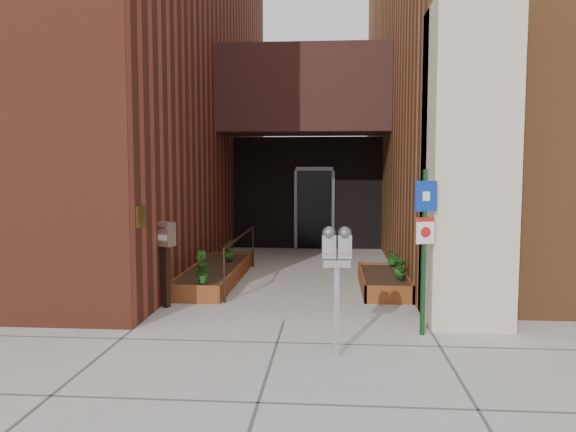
# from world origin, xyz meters

# --- Properties ---
(ground) EXTENTS (80.00, 80.00, 0.00)m
(ground) POSITION_xyz_m (0.00, 0.00, 0.00)
(ground) COLOR #9E9991
(ground) RESTS_ON ground
(architecture) EXTENTS (20.00, 14.60, 10.00)m
(architecture) POSITION_xyz_m (-0.18, 6.89, 4.98)
(architecture) COLOR maroon
(architecture) RESTS_ON ground
(planter_left) EXTENTS (0.90, 3.60, 0.30)m
(planter_left) POSITION_xyz_m (-1.55, 2.70, 0.13)
(planter_left) COLOR maroon
(planter_left) RESTS_ON ground
(planter_right) EXTENTS (0.80, 2.20, 0.30)m
(planter_right) POSITION_xyz_m (1.60, 2.20, 0.13)
(planter_right) COLOR maroon
(planter_right) RESTS_ON ground
(handrail) EXTENTS (0.04, 3.34, 0.90)m
(handrail) POSITION_xyz_m (-1.05, 2.65, 0.75)
(handrail) COLOR black
(handrail) RESTS_ON ground
(parking_meter) EXTENTS (0.34, 0.17, 1.51)m
(parking_meter) POSITION_xyz_m (0.73, -1.43, 1.17)
(parking_meter) COLOR #9B9C9E
(parking_meter) RESTS_ON ground
(sign_post) EXTENTS (0.29, 0.11, 2.16)m
(sign_post) POSITION_xyz_m (1.86, -0.52, 1.33)
(sign_post) COLOR #14391B
(sign_post) RESTS_ON ground
(payment_dropbox) EXTENTS (0.32, 0.29, 1.34)m
(payment_dropbox) POSITION_xyz_m (-1.90, 0.65, 0.96)
(payment_dropbox) COLOR black
(payment_dropbox) RESTS_ON ground
(shrub_left_a) EXTENTS (0.38, 0.38, 0.33)m
(shrub_left_a) POSITION_xyz_m (-1.41, 1.10, 0.46)
(shrub_left_a) COLOR #1B5117
(shrub_left_a) RESTS_ON planter_left
(shrub_left_b) EXTENTS (0.32, 0.32, 0.41)m
(shrub_left_b) POSITION_xyz_m (-1.63, 1.88, 0.51)
(shrub_left_b) COLOR #255E1A
(shrub_left_b) RESTS_ON planter_left
(shrub_left_c) EXTENTS (0.28, 0.28, 0.37)m
(shrub_left_c) POSITION_xyz_m (-1.41, 3.41, 0.49)
(shrub_left_c) COLOR #245217
(shrub_left_c) RESTS_ON planter_left
(shrub_left_d) EXTENTS (0.21, 0.21, 0.36)m
(shrub_left_d) POSITION_xyz_m (-1.58, 4.30, 0.48)
(shrub_left_d) COLOR #175119
(shrub_left_d) RESTS_ON planter_left
(shrub_right_a) EXTENTS (0.26, 0.26, 0.34)m
(shrub_right_a) POSITION_xyz_m (1.84, 1.87, 0.47)
(shrub_right_a) COLOR #185419
(shrub_right_a) RESTS_ON planter_right
(shrub_right_b) EXTENTS (0.20, 0.20, 0.36)m
(shrub_right_b) POSITION_xyz_m (1.85, 1.67, 0.48)
(shrub_right_b) COLOR #164E18
(shrub_right_b) RESTS_ON planter_right
(shrub_right_c) EXTENTS (0.40, 0.40, 0.34)m
(shrub_right_c) POSITION_xyz_m (1.85, 3.10, 0.47)
(shrub_right_c) COLOR #19591A
(shrub_right_c) RESTS_ON planter_right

